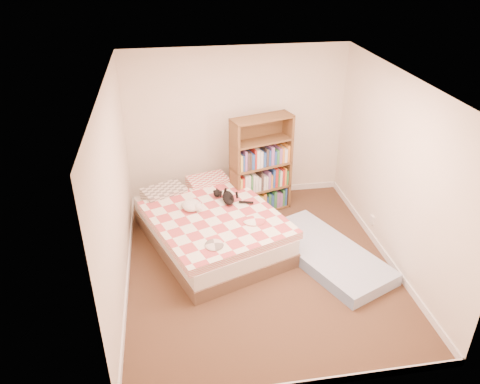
{
  "coord_description": "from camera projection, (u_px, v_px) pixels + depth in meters",
  "views": [
    {
      "loc": [
        -1.07,
        -4.95,
        3.92
      ],
      "look_at": [
        -0.22,
        0.3,
        0.98
      ],
      "focal_mm": 35.0,
      "sensor_mm": 36.0,
      "label": 1
    }
  ],
  "objects": [
    {
      "name": "bookshelf",
      "position": [
        260.0,
        177.0,
        7.35
      ],
      "size": [
        1.03,
        0.58,
        1.58
      ],
      "rotation": [
        0.0,
        0.0,
        0.29
      ],
      "color": "#55351D",
      "rests_on": "room"
    },
    {
      "name": "room",
      "position": [
        262.0,
        187.0,
        5.75
      ],
      "size": [
        3.51,
        4.01,
        2.51
      ],
      "color": "#452D1D",
      "rests_on": "ground"
    },
    {
      "name": "floor_mattress",
      "position": [
        326.0,
        254.0,
        6.41
      ],
      "size": [
        1.55,
        2.08,
        0.17
      ],
      "primitive_type": "cube",
      "rotation": [
        0.0,
        0.0,
        0.42
      ],
      "color": "#7696C5",
      "rests_on": "room"
    },
    {
      "name": "bed",
      "position": [
        211.0,
        225.0,
        6.7
      ],
      "size": [
        2.23,
        2.62,
        0.59
      ],
      "rotation": [
        0.0,
        0.0,
        0.36
      ],
      "color": "brown",
      "rests_on": "room"
    },
    {
      "name": "white_dog",
      "position": [
        192.0,
        205.0,
        6.53
      ],
      "size": [
        0.29,
        0.3,
        0.14
      ],
      "rotation": [
        0.0,
        0.0,
        0.02
      ],
      "color": "white",
      "rests_on": "bed"
    },
    {
      "name": "black_cat",
      "position": [
        228.0,
        197.0,
        6.76
      ],
      "size": [
        0.38,
        0.62,
        0.14
      ],
      "rotation": [
        0.0,
        0.0,
        0.78
      ],
      "color": "black",
      "rests_on": "bed"
    }
  ]
}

